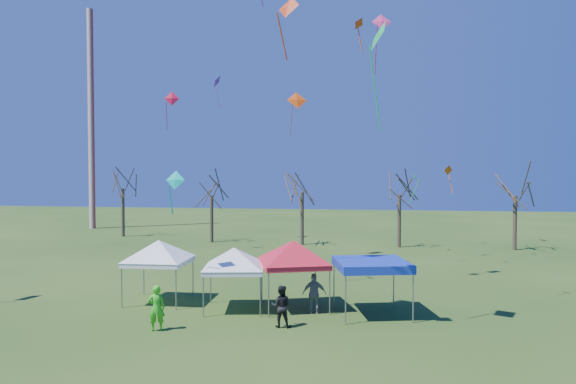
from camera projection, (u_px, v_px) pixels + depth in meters
name	position (u px, v px, depth m)	size (l,w,h in m)	color
ground	(281.00, 326.00, 21.01)	(140.00, 140.00, 0.00)	#214416
radio_mast	(91.00, 119.00, 58.58)	(0.70, 0.70, 25.00)	silver
tree_0	(123.00, 172.00, 51.12)	(3.83, 3.83, 8.44)	#3D2D21
tree_1	(211.00, 179.00, 46.84)	(3.42, 3.42, 7.54)	#3D2D21
tree_2	(302.00, 174.00, 45.22)	(3.71, 3.71, 8.18)	#3D2D21
tree_3	(399.00, 176.00, 43.56)	(3.59, 3.59, 7.91)	#3D2D21
tree_4	(516.00, 176.00, 42.03)	(3.58, 3.58, 7.89)	#3D2D21
tent_white_west	(159.00, 244.00, 24.95)	(3.96, 3.96, 3.50)	gray
tent_white_mid	(234.00, 252.00, 23.53)	(3.70, 3.70, 3.31)	gray
tent_red	(294.00, 245.00, 23.78)	(3.91, 3.91, 3.66)	gray
tent_blue	(371.00, 265.00, 22.72)	(3.71, 3.71, 2.41)	gray
person_green	(156.00, 308.00, 20.40)	(0.67, 0.44, 1.83)	#37CF21
person_dark	(281.00, 306.00, 20.89)	(0.83, 0.65, 1.71)	black
person_grey	(314.00, 294.00, 22.90)	(1.06, 0.44, 1.80)	slate
kite_13	(172.00, 99.00, 40.13)	(1.19, 0.84, 2.99)	red
kite_2	(217.00, 81.00, 46.88)	(0.74, 1.24, 3.02)	purple
kite_27	(288.00, 8.00, 18.47)	(1.04, 0.86, 2.27)	red
kite_19	(448.00, 171.00, 37.77)	(0.76, 0.68, 2.08)	#E5550C
kite_5	(377.00, 37.00, 19.55)	(1.02, 1.44, 4.25)	green
kite_17	(381.00, 22.00, 28.45)	(1.17, 0.76, 3.33)	#DC306E
kite_18	(359.00, 24.00, 27.80)	(0.81, 0.87, 1.83)	red
kite_1	(175.00, 181.00, 21.49)	(0.82, 0.44, 1.89)	#0ED6BF
kite_22	(415.00, 179.00, 40.58)	(0.77, 0.85, 2.33)	green
kite_11	(297.00, 100.00, 37.26)	(1.66, 1.27, 3.21)	#DE460B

